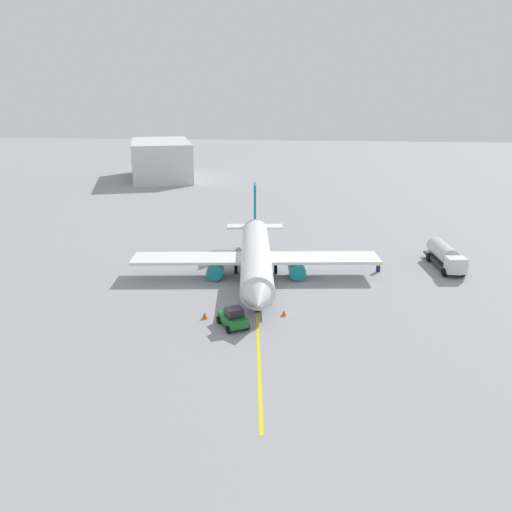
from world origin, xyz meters
name	(u,v)px	position (x,y,z in m)	size (l,w,h in m)	color
ground_plane	(256,278)	(0.00, 0.00, 0.00)	(400.00, 400.00, 0.00)	#939399
airplane	(256,257)	(-0.49, -0.06, 2.69)	(33.97, 31.89, 9.74)	white
fuel_tanker	(445,255)	(-7.30, 24.84, 1.72)	(10.48, 3.79, 3.15)	#2D2D33
pushback_tug	(233,318)	(14.93, -0.63, 1.01)	(4.11, 3.74, 2.20)	#196B28
refueling_worker	(378,266)	(-4.47, 15.78, 0.82)	(0.62, 0.63, 1.71)	navy
safety_cone_nose	(205,315)	(13.20, -3.92, 0.36)	(0.64, 0.64, 0.71)	#F2590F
safety_cone_wingtip	(284,313)	(11.46, 4.31, 0.32)	(0.58, 0.58, 0.64)	#F2590F
distant_hangar	(161,160)	(-78.97, -35.02, 5.02)	(31.08, 22.97, 10.05)	silver
taxi_line_marking	(256,278)	(0.00, 0.00, 0.01)	(65.58, 0.30, 0.01)	yellow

